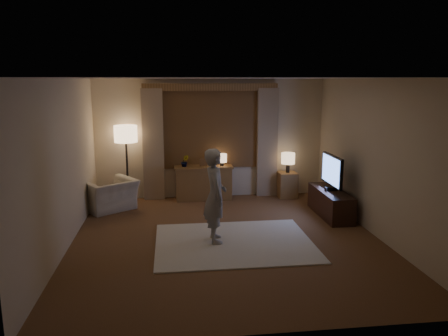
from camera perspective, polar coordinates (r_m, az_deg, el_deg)
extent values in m
cube|color=brown|center=(7.27, 0.35, -9.37)|extent=(5.00, 5.50, 0.02)
cube|color=silver|center=(6.80, 0.38, 11.74)|extent=(5.00, 5.50, 0.02)
cube|color=beige|center=(9.63, -1.77, 3.84)|extent=(5.00, 0.02, 2.60)
cube|color=beige|center=(4.27, 5.19, -6.01)|extent=(5.00, 0.02, 2.60)
cube|color=beige|center=(7.05, -20.31, 0.30)|extent=(0.02, 5.50, 2.60)
cube|color=beige|center=(7.65, 19.35, 1.20)|extent=(0.02, 5.50, 2.60)
cube|color=black|center=(9.57, -1.76, 5.30)|extent=(2.00, 0.01, 1.70)
cube|color=brown|center=(9.56, -1.76, 5.30)|extent=(2.08, 0.04, 1.78)
cube|color=#9D8063|center=(9.50, -9.24, 2.98)|extent=(0.45, 0.12, 2.40)
cube|color=#9D8063|center=(9.73, 5.66, 3.28)|extent=(0.45, 0.12, 2.40)
cube|color=brown|center=(9.45, -1.76, 10.51)|extent=(2.90, 0.14, 0.16)
cube|color=beige|center=(7.11, 1.32, -9.69)|extent=(2.50, 2.00, 0.02)
cube|color=brown|center=(9.53, -2.68, -2.06)|extent=(1.20, 0.40, 0.70)
cube|color=brown|center=(9.44, -2.70, 0.60)|extent=(0.16, 0.02, 0.20)
imported|color=#999999|center=(9.40, -5.14, 0.84)|extent=(0.17, 0.13, 0.30)
cylinder|color=black|center=(9.48, -0.29, 0.42)|extent=(0.08, 0.08, 0.12)
cylinder|color=#FECF98|center=(9.45, -0.29, 1.31)|extent=(0.22, 0.22, 0.18)
cylinder|color=black|center=(9.63, -12.34, -4.22)|extent=(0.35, 0.35, 0.03)
cylinder|color=black|center=(9.48, -12.51, -0.51)|extent=(0.04, 0.04, 1.31)
cylinder|color=#FECF98|center=(9.35, -12.72, 4.38)|extent=(0.48, 0.48, 0.35)
imported|color=beige|center=(9.06, -14.72, -3.42)|extent=(1.26, 1.23, 0.62)
cube|color=brown|center=(9.81, 8.26, -2.19)|extent=(0.40, 0.40, 0.56)
cylinder|color=black|center=(9.73, 8.33, -0.01)|extent=(0.08, 0.08, 0.20)
cylinder|color=#FECF98|center=(9.69, 8.37, 1.26)|extent=(0.30, 0.30, 0.24)
cube|color=black|center=(8.66, 13.74, -4.46)|extent=(0.45, 1.40, 0.50)
cube|color=black|center=(8.59, 13.83, -2.65)|extent=(0.23, 0.10, 0.06)
cube|color=black|center=(8.51, 13.95, -0.29)|extent=(0.05, 0.94, 0.58)
cube|color=#5D8FFF|center=(8.50, 13.75, -0.29)|extent=(0.00, 0.88, 0.52)
imported|color=#9E9891|center=(6.93, -1.16, -3.61)|extent=(0.39, 0.57, 1.51)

